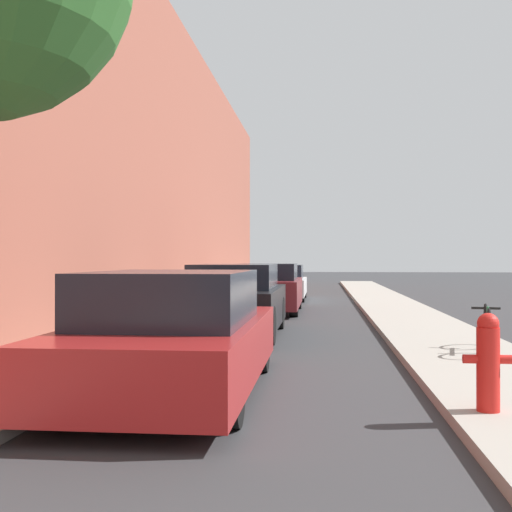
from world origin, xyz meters
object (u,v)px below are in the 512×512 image
Objects in this scene: parked_car_red at (174,336)px; parked_car_white at (281,283)px; parked_car_black at (236,301)px; bicycle at (487,328)px; parked_car_maroon at (268,289)px; fire_hydrant at (488,361)px.

parked_car_red is 1.04× the size of parked_car_white.
parked_car_black is at bearing -90.91° from parked_car_white.
parked_car_black is 4.94m from bicycle.
parked_car_black reaches higher than parked_car_maroon.
fire_hydrant is (3.06, -12.09, -0.09)m from parked_car_maroon.
fire_hydrant is (3.25, -6.51, -0.10)m from parked_car_black.
bicycle is at bearing -30.84° from parked_car_black.
parked_car_maroon is 5.69m from parked_car_white.
fire_hydrant is at bearing -75.81° from parked_car_maroon.
parked_car_red is at bearing 162.53° from fire_hydrant.
parked_car_maroon is (0.19, 5.59, -0.01)m from parked_car_black.
parked_car_red is at bearing -89.59° from parked_car_black.
parked_car_red is 3.36m from fire_hydrant.
fire_hydrant is (3.07, -17.79, -0.04)m from parked_car_white.
parked_car_maroon is 12.47m from fire_hydrant.
parked_car_black is at bearing 160.48° from bicycle.
parked_car_maroon is 9.07m from bicycle.
bicycle is at bearing 35.28° from parked_car_red.
bicycle is at bearing -63.50° from parked_car_maroon.
parked_car_white is at bearing 89.52° from parked_car_red.
parked_car_red is at bearing -133.39° from bicycle.
parked_car_black is at bearing -91.94° from parked_car_maroon.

